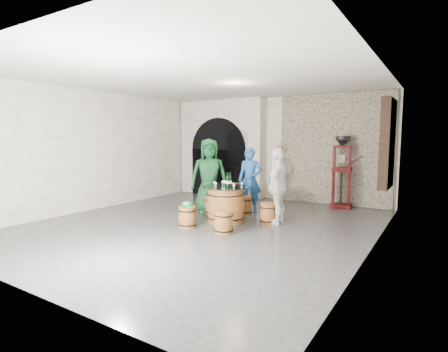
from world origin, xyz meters
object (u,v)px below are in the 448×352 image
Objects in this scene: barrel_stool_right at (268,213)px; barrel_stool_near_right at (224,222)px; person_white at (278,186)px; barrel_table at (226,204)px; wine_bottle_right at (230,181)px; wine_bottle_left at (225,180)px; corking_press at (342,166)px; barrel_stool_far at (245,205)px; barrel_stool_left at (211,205)px; person_green at (209,176)px; wine_bottle_center at (227,181)px; barrel_stool_near_left at (187,217)px; person_blue at (250,180)px; side_barrel at (238,193)px.

barrel_stool_right and barrel_stool_near_right have the same top height.
person_white is (0.20, 0.09, 0.62)m from barrel_stool_right.
barrel_stool_near_right is at bearing -60.57° from barrel_table.
wine_bottle_right is at bearing 35.88° from barrel_table.
wine_bottle_left is 3.59m from corking_press.
person_white is at bearing -23.36° from barrel_stool_far.
person_green reaches higher than barrel_stool_left.
corking_press is at bearing 160.97° from person_white.
wine_bottle_center reaches higher than barrel_stool_near_right.
barrel_stool_near_left is (-0.45, -0.86, -0.18)m from barrel_table.
barrel_stool_left is 0.24× the size of corking_press.
barrel_stool_near_left is 1.22m from wine_bottle_center.
corking_press is at bearing 60.22° from barrel_stool_near_left.
person_white reaches higher than barrel_stool_far.
wine_bottle_right is at bearing -30.27° from barrel_stool_left.
wine_bottle_center is at bearing 59.44° from barrel_stool_near_left.
corking_press reaches higher than barrel_table.
person_blue is 5.19× the size of wine_bottle_center.
barrel_stool_left is 1.44× the size of wine_bottle_left.
person_blue is 1.49m from side_barrel.
barrel_stool_far is 1.23m from wine_bottle_center.
wine_bottle_left reaches higher than barrel_stool_left.
corking_press is (1.86, 2.14, 0.92)m from barrel_stool_far.
barrel_stool_left is at bearing 145.56° from wine_bottle_left.
barrel_stool_near_right is 0.24× the size of corking_press.
corking_press is (1.83, 3.11, 0.74)m from barrel_table.
person_green reaches higher than person_blue.
barrel_stool_near_right is 0.24× the size of person_green.
wine_bottle_right is at bearing -156.90° from barrel_stool_right.
barrel_table is 0.99m from barrel_stool_far.
barrel_stool_near_right is (0.48, -0.85, -0.18)m from barrel_table.
wine_bottle_center is at bearing -108.87° from person_blue.
barrel_stool_near_right is at bearing -113.99° from corking_press.
wine_bottle_center is at bearing -85.05° from barrel_stool_far.
wine_bottle_center is 1.00× the size of wine_bottle_right.
barrel_stool_right is 0.24× the size of corking_press.
barrel_stool_right is 1.44× the size of wine_bottle_center.
person_green is at bearing -143.18° from corking_press.
wine_bottle_right reaches higher than barrel_stool_near_left.
corking_press reaches higher than person_white.
person_blue is (-0.04, 1.26, 0.43)m from barrel_table.
barrel_stool_near_left is 1.28m from wine_bottle_right.
barrel_stool_near_right is (0.51, -1.82, 0.00)m from barrel_stool_far.
wine_bottle_right is (0.12, -1.20, 0.11)m from person_blue.
side_barrel is (-1.86, 1.88, 0.06)m from barrel_stool_right.
barrel_stool_near_right is at bearing -65.02° from side_barrel.
corking_press reaches higher than barrel_stool_right.
barrel_stool_left is (-0.79, 0.56, -0.18)m from barrel_table.
person_white is 5.27× the size of wine_bottle_center.
person_green is 1.01m from wine_bottle_left.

